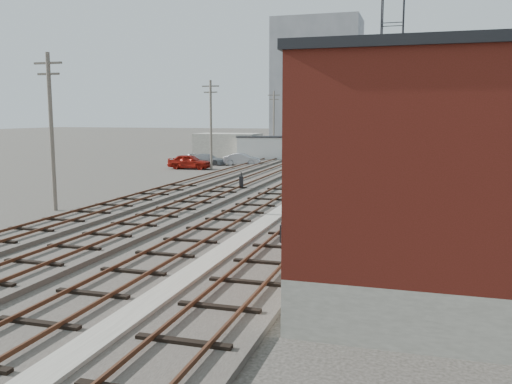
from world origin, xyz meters
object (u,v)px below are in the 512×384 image
at_px(switch_stand, 241,183).
at_px(car_red, 190,162).
at_px(car_grey, 208,159).
at_px(site_trailer, 265,148).
at_px(signal_mast, 302,199).
at_px(car_silver, 242,159).

relative_size(switch_stand, car_red, 0.28).
height_order(switch_stand, car_red, car_red).
height_order(car_red, car_grey, car_red).
bearing_deg(site_trailer, signal_mast, -85.11).
bearing_deg(switch_stand, car_silver, 93.91).
bearing_deg(site_trailer, switch_stand, -90.32).
bearing_deg(car_grey, car_silver, -77.52).
xyz_separation_m(signal_mast, switch_stand, (-8.44, 18.76, -1.93)).
relative_size(signal_mast, switch_stand, 3.35).
bearing_deg(car_silver, car_grey, 91.74).
xyz_separation_m(signal_mast, site_trailer, (-14.19, 45.94, -1.03)).
xyz_separation_m(car_silver, car_grey, (-3.91, -0.54, -0.05)).
distance_m(signal_mast, car_silver, 41.18).
relative_size(signal_mast, car_silver, 1.05).
bearing_deg(site_trailer, car_silver, -106.59).
xyz_separation_m(switch_stand, car_red, (-10.21, 13.98, 0.17)).
xyz_separation_m(site_trailer, car_red, (-4.45, -13.20, -0.73)).
distance_m(car_silver, car_grey, 3.94).
bearing_deg(car_grey, car_red, -175.07).
height_order(signal_mast, car_silver, signal_mast).
xyz_separation_m(switch_stand, car_grey, (-10.23, 19.10, 0.02)).
relative_size(switch_stand, car_grey, 0.30).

